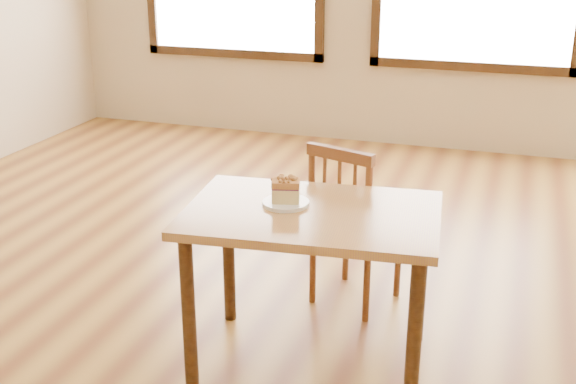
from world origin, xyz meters
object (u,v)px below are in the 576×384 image
at_px(plate, 286,203).
at_px(cake_slice, 286,189).
at_px(cafe_chair_main, 353,223).
at_px(cafe_table_main, 312,234).

bearing_deg(plate, cake_slice, -134.48).
relative_size(cafe_chair_main, plate, 4.39).
xyz_separation_m(cafe_table_main, cake_slice, (-0.13, 0.03, 0.18)).
bearing_deg(plate, cafe_table_main, -12.87).
bearing_deg(cafe_table_main, cafe_chair_main, 79.86).
bearing_deg(cafe_chair_main, cafe_table_main, 103.90).
bearing_deg(cake_slice, plate, 30.76).
distance_m(cafe_table_main, plate, 0.18).
distance_m(cafe_table_main, cafe_chair_main, 0.64).
height_order(cafe_table_main, cake_slice, cake_slice).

